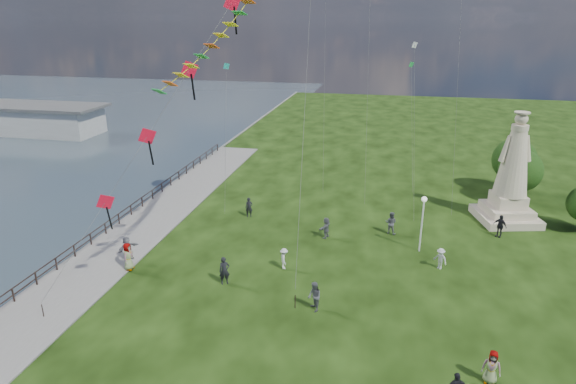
% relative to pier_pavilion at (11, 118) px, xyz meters
% --- Properties ---
extents(waterfront, '(200.00, 200.00, 1.51)m').
position_rel_pier_pavilion_xyz_m(waterfront, '(36.76, -33.01, -1.90)').
color(waterfront, '#304148').
rests_on(waterfront, ground).
extents(pier_pavilion, '(30.00, 8.00, 4.40)m').
position_rel_pier_pavilion_xyz_m(pier_pavilion, '(0.00, 0.00, 0.00)').
color(pier_pavilion, '#A0A09B').
rests_on(pier_pavilion, ground).
extents(statue, '(5.54, 5.54, 9.33)m').
position_rel_pier_pavilion_xyz_m(statue, '(67.49, -22.22, 1.68)').
color(statue, '#C3B294').
rests_on(statue, ground).
extents(lamppost, '(0.40, 0.40, 4.33)m').
position_rel_pier_pavilion_xyz_m(lamppost, '(60.06, -29.74, 1.28)').
color(lamppost, silver).
rests_on(lamppost, ground).
extents(tree_row, '(7.23, 12.34, 5.43)m').
position_rel_pier_pavilion_xyz_m(tree_row, '(69.95, -17.24, 1.28)').
color(tree_row, '#382314').
rests_on(tree_row, ground).
extents(person_0, '(0.82, 0.73, 1.89)m').
position_rel_pier_pavilion_xyz_m(person_0, '(47.47, -37.17, -0.90)').
color(person_0, black).
rests_on(person_0, ground).
extents(person_1, '(0.92, 1.05, 1.84)m').
position_rel_pier_pavilion_xyz_m(person_1, '(53.64, -38.97, -0.92)').
color(person_1, '#595960').
rests_on(person_1, ground).
extents(person_2, '(0.80, 1.08, 1.50)m').
position_rel_pier_pavilion_xyz_m(person_2, '(50.80, -34.37, -1.09)').
color(person_2, silver).
rests_on(person_2, ground).
extents(person_4, '(0.95, 0.69, 1.76)m').
position_rel_pier_pavilion_xyz_m(person_4, '(62.74, -43.16, -0.96)').
color(person_4, '#595960').
rests_on(person_4, ground).
extents(person_5, '(1.31, 1.82, 1.80)m').
position_rel_pier_pavilion_xyz_m(person_5, '(39.75, -35.68, -0.94)').
color(person_5, '#595960').
rests_on(person_5, ground).
extents(person_6, '(0.71, 0.55, 1.74)m').
position_rel_pier_pavilion_xyz_m(person_6, '(45.84, -26.03, -0.97)').
color(person_6, black).
rests_on(person_6, ground).
extents(person_7, '(1.02, 0.77, 1.85)m').
position_rel_pier_pavilion_xyz_m(person_7, '(57.92, -27.01, -0.91)').
color(person_7, '#595960').
rests_on(person_7, ground).
extents(person_8, '(1.09, 1.01, 1.53)m').
position_rel_pier_pavilion_xyz_m(person_8, '(61.31, -32.18, -1.08)').
color(person_8, silver).
rests_on(person_8, ground).
extents(person_9, '(1.18, 1.10, 1.83)m').
position_rel_pier_pavilion_xyz_m(person_9, '(66.31, -25.81, -0.92)').
color(person_9, black).
rests_on(person_9, ground).
extents(person_10, '(0.58, 0.94, 1.93)m').
position_rel_pier_pavilion_xyz_m(person_10, '(40.49, -36.87, -0.87)').
color(person_10, '#595960').
rests_on(person_10, ground).
extents(person_11, '(1.18, 1.70, 1.69)m').
position_rel_pier_pavilion_xyz_m(person_11, '(52.95, -28.82, -1.00)').
color(person_11, '#595960').
rests_on(person_11, ground).
extents(red_kite_train, '(12.24, 9.35, 21.17)m').
position_rel_pier_pavilion_xyz_m(red_kite_train, '(45.85, -37.42, 11.24)').
color(red_kite_train, black).
rests_on(red_kite_train, ground).
extents(small_kites, '(20.78, 14.46, 27.65)m').
position_rel_pier_pavilion_xyz_m(small_kites, '(54.85, -17.43, 13.50)').
color(small_kites, '#1CAAA1').
rests_on(small_kites, ground).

